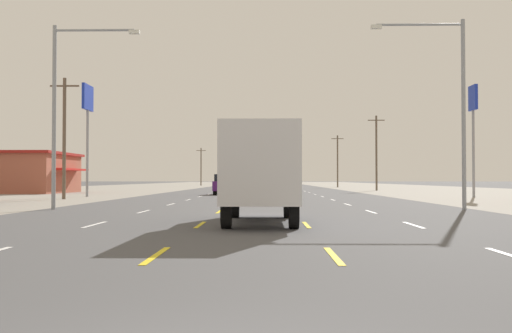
% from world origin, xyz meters
% --- Properties ---
extents(ground_plane, '(572.00, 572.00, 0.00)m').
position_xyz_m(ground_plane, '(0.00, 66.00, 0.00)').
color(ground_plane, '#4C4C4F').
extents(lot_apron_left, '(28.00, 440.00, 0.01)m').
position_xyz_m(lot_apron_left, '(-24.75, 66.00, 0.00)').
color(lot_apron_left, gray).
rests_on(lot_apron_left, ground).
extents(lot_apron_right, '(28.00, 440.00, 0.01)m').
position_xyz_m(lot_apron_right, '(24.75, 66.00, 0.00)').
color(lot_apron_right, gray).
rests_on(lot_apron_right, ground).
extents(lane_markings, '(10.64, 227.60, 0.01)m').
position_xyz_m(lane_markings, '(0.00, 104.50, 0.01)').
color(lane_markings, white).
rests_on(lane_markings, ground).
extents(box_truck_center_turn_nearest, '(2.40, 7.20, 3.23)m').
position_xyz_m(box_truck_center_turn_nearest, '(0.24, 15.28, 1.84)').
color(box_truck_center_turn_nearest, silver).
rests_on(box_truck_center_turn_nearest, ground).
extents(sedan_center_turn_near, '(1.80, 4.50, 1.46)m').
position_xyz_m(sedan_center_turn_near, '(-0.22, 45.40, 0.76)').
color(sedan_center_turn_near, '#B28C33').
rests_on(sedan_center_turn_near, ground).
extents(suv_inner_left_mid, '(1.98, 4.90, 1.98)m').
position_xyz_m(suv_inner_left_mid, '(-3.63, 51.22, 1.03)').
color(suv_inner_left_mid, '#4C196B').
rests_on(suv_inner_left_mid, ground).
extents(sedan_center_turn_midfar, '(1.80, 4.50, 1.46)m').
position_xyz_m(sedan_center_turn_midfar, '(-0.01, 69.77, 0.76)').
color(sedan_center_turn_midfar, navy).
rests_on(sedan_center_turn_midfar, ground).
extents(hatchback_center_turn_far, '(1.72, 3.90, 1.54)m').
position_xyz_m(hatchback_center_turn_far, '(0.01, 88.40, 0.78)').
color(hatchback_center_turn_far, silver).
rests_on(hatchback_center_turn_far, ground).
extents(storefront_left_row_1, '(14.29, 11.33, 4.41)m').
position_xyz_m(storefront_left_row_1, '(-27.80, 57.36, 2.22)').
color(storefront_left_row_1, '#A35642').
rests_on(storefront_left_row_1, ground).
extents(pole_sign_left_row_1, '(0.24, 2.48, 9.58)m').
position_xyz_m(pole_sign_left_row_1, '(-14.85, 43.90, 7.46)').
color(pole_sign_left_row_1, gray).
rests_on(pole_sign_left_row_1, ground).
extents(pole_sign_right_row_1, '(0.24, 1.61, 9.34)m').
position_xyz_m(pole_sign_right_row_1, '(17.69, 43.26, 6.88)').
color(pole_sign_right_row_1, gray).
rests_on(pole_sign_right_row_1, ground).
extents(streetlight_left_row_0, '(4.36, 0.26, 9.20)m').
position_xyz_m(streetlight_left_row_0, '(-9.68, 23.82, 5.39)').
color(streetlight_left_row_0, gray).
rests_on(streetlight_left_row_0, ground).
extents(streetlight_right_row_0, '(4.63, 0.26, 9.41)m').
position_xyz_m(streetlight_right_row_0, '(9.64, 23.82, 5.52)').
color(streetlight_right_row_0, gray).
rests_on(streetlight_right_row_0, ground).
extents(utility_pole_left_row_0, '(2.20, 0.26, 9.12)m').
position_xyz_m(utility_pole_left_row_0, '(-14.73, 38.01, 4.75)').
color(utility_pole_left_row_0, brown).
rests_on(utility_pole_left_row_0, ground).
extents(utility_pole_right_row_1, '(2.20, 0.26, 9.88)m').
position_xyz_m(utility_pole_right_row_1, '(14.97, 70.73, 5.14)').
color(utility_pole_right_row_1, brown).
rests_on(utility_pole_right_row_1, ground).
extents(utility_pole_right_row_2, '(2.20, 0.26, 9.48)m').
position_xyz_m(utility_pole_right_row_2, '(13.46, 99.35, 4.94)').
color(utility_pole_right_row_2, brown).
rests_on(utility_pole_right_row_2, ground).
extents(utility_pole_left_row_3, '(2.20, 0.26, 8.73)m').
position_xyz_m(utility_pole_left_row_3, '(-14.70, 127.09, 4.56)').
color(utility_pole_left_row_3, brown).
rests_on(utility_pole_left_row_3, ground).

